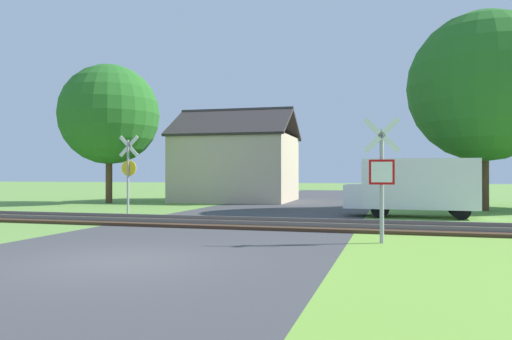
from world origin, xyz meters
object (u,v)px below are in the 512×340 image
object	(u,v)px
crossing_sign_far	(128,169)
mail_truck	(414,185)
tree_left	(109,115)
tree_right	(484,87)
house	(236,166)
stop_sign_near	(382,173)

from	to	relation	value
crossing_sign_far	mail_truck	xyz separation A→B (m)	(11.08, 2.19, -0.63)
tree_left	mail_truck	bearing A→B (deg)	-16.71
tree_right	tree_left	bearing A→B (deg)	177.88
crossing_sign_far	house	bearing A→B (deg)	85.77
stop_sign_near	tree_left	world-z (taller)	tree_left
tree_right	mail_truck	world-z (taller)	tree_right
stop_sign_near	tree_left	xyz separation A→B (m)	(-15.34, 12.77, 3.35)
crossing_sign_far	tree_left	world-z (taller)	tree_left
tree_right	house	bearing A→B (deg)	160.06
crossing_sign_far	tree_right	world-z (taller)	tree_right
crossing_sign_far	mail_truck	size ratio (longest dim) A/B	0.65
tree_left	stop_sign_near	bearing A→B (deg)	-39.76
house	tree_left	bearing A→B (deg)	-148.49
stop_sign_near	crossing_sign_far	world-z (taller)	crossing_sign_far
stop_sign_near	crossing_sign_far	distance (m)	11.52
house	mail_truck	bearing A→B (deg)	-43.20
stop_sign_near	house	bearing A→B (deg)	-62.85
house	mail_truck	world-z (taller)	house
stop_sign_near	mail_truck	distance (m)	7.93
crossing_sign_far	house	world-z (taller)	house
stop_sign_near	tree_right	bearing A→B (deg)	-110.39
crossing_sign_far	tree_right	distance (m)	16.06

